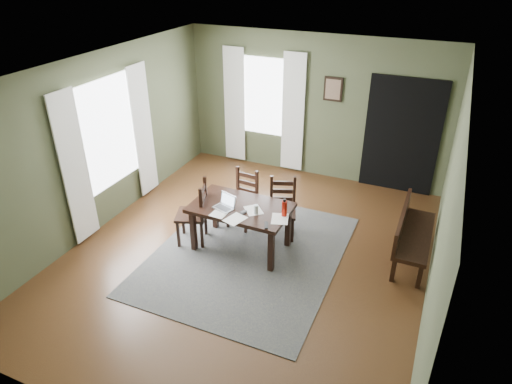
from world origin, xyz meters
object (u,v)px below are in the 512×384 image
at_px(chair_back_right, 282,209).
at_px(bench, 410,231).
at_px(dining_table, 241,211).
at_px(chair_end, 195,213).
at_px(water_bottle, 284,208).
at_px(laptop, 225,204).
at_px(chair_back_left, 243,199).

distance_m(chair_back_right, bench, 1.89).
bearing_deg(dining_table, chair_end, -170.47).
height_order(bench, water_bottle, water_bottle).
relative_size(laptop, water_bottle, 1.28).
height_order(chair_end, bench, chair_end).
xyz_separation_m(dining_table, bench, (2.31, 0.71, -0.17)).
height_order(dining_table, chair_back_right, chair_back_right).
distance_m(chair_end, chair_back_left, 0.86).
bearing_deg(bench, water_bottle, 113.39).
bearing_deg(chair_back_right, laptop, -150.35).
bearing_deg(bench, dining_table, 107.16).
bearing_deg(water_bottle, bench, 23.39).
xyz_separation_m(dining_table, chair_back_right, (0.43, 0.58, -0.17)).
bearing_deg(dining_table, chair_back_left, 112.64).
relative_size(chair_back_left, water_bottle, 3.55).
xyz_separation_m(chair_end, water_bottle, (1.38, 0.11, 0.35)).
height_order(laptop, water_bottle, water_bottle).
relative_size(dining_table, bench, 1.03).
bearing_deg(water_bottle, chair_back_left, 146.24).
relative_size(chair_back_left, laptop, 2.76).
distance_m(chair_back_left, water_bottle, 1.17).
relative_size(chair_back_right, water_bottle, 3.58).
bearing_deg(chair_back_right, chair_back_left, 158.11).
bearing_deg(laptop, dining_table, 51.13).
xyz_separation_m(chair_back_right, bench, (1.88, 0.13, 0.01)).
distance_m(bench, laptop, 2.65).
xyz_separation_m(dining_table, water_bottle, (0.67, 0.00, 0.21)).
bearing_deg(chair_back_left, chair_back_right, 2.52).
bearing_deg(chair_back_left, chair_end, -117.33).
relative_size(chair_back_left, bench, 0.67).
bearing_deg(chair_back_left, water_bottle, -28.67).
height_order(chair_end, water_bottle, chair_end).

